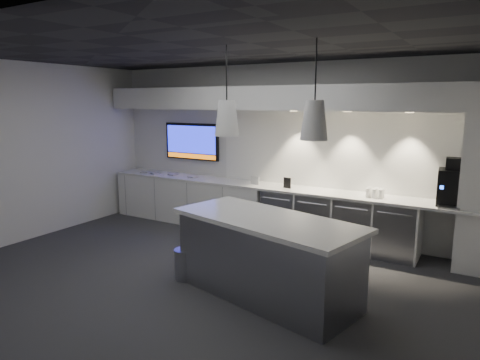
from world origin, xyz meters
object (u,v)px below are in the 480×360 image
Objects in this scene: coffee_machine at (452,186)px; island at (266,257)px; bin at (185,264)px; wall_tv at (192,141)px.

island is at bearing -133.15° from coffee_machine.
bin is (-1.17, -0.09, -0.29)m from island.
island is 3.71× the size of coffee_machine.
wall_tv is at bearing 172.94° from coffee_machine.
coffee_machine is (1.80, 2.21, 0.68)m from island.
coffee_machine is (4.73, -0.25, -0.38)m from wall_tv.
coffee_machine is at bearing 37.82° from bin.
bin is 0.61× the size of coffee_machine.
coffee_machine is (2.97, 2.30, 0.97)m from bin.
coffee_machine reaches higher than bin.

